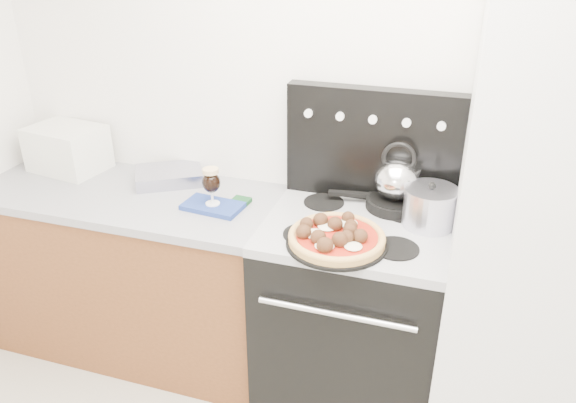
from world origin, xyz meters
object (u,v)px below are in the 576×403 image
at_px(fridge, 541,247).
at_px(oven_mitt, 213,206).
at_px(beer_glass, 212,186).
at_px(base_cabinet, 139,274).
at_px(tea_kettle, 397,176).
at_px(toaster_oven, 68,148).
at_px(skillet, 395,203).
at_px(stock_pot, 429,208).
at_px(pizza, 337,235).
at_px(stove_body, 351,317).
at_px(pizza_pan, 337,243).

relative_size(fridge, oven_mitt, 7.27).
bearing_deg(beer_glass, base_cabinet, 175.08).
distance_m(base_cabinet, tea_kettle, 1.40).
xyz_separation_m(fridge, toaster_oven, (-2.23, 0.20, 0.06)).
relative_size(skillet, stock_pot, 1.19).
height_order(oven_mitt, stock_pot, stock_pot).
distance_m(fridge, pizza, 0.76).
distance_m(base_cabinet, fridge, 1.88).
height_order(oven_mitt, tea_kettle, tea_kettle).
relative_size(stove_body, oven_mitt, 3.37).
relative_size(stove_body, toaster_oven, 2.47).
height_order(toaster_oven, stock_pot, toaster_oven).
xyz_separation_m(stove_body, toaster_oven, (-1.53, 0.18, 0.57)).
distance_m(stove_body, beer_glass, 0.86).
xyz_separation_m(stove_body, oven_mitt, (-0.65, -0.01, 0.47)).
bearing_deg(oven_mitt, pizza, -15.77).
xyz_separation_m(fridge, tea_kettle, (-0.57, 0.22, 0.12)).
bearing_deg(beer_glass, pizza, -15.77).
distance_m(fridge, stock_pot, 0.44).
xyz_separation_m(pizza_pan, stock_pot, (0.32, 0.27, 0.07)).
bearing_deg(stove_body, toaster_oven, 173.45).
bearing_deg(beer_glass, tea_kettle, 15.26).
bearing_deg(toaster_oven, base_cabinet, -10.53).
distance_m(pizza_pan, tea_kettle, 0.44).
distance_m(toaster_oven, beer_glass, 0.91).
xyz_separation_m(pizza, tea_kettle, (0.17, 0.38, 0.11)).
xyz_separation_m(skillet, tea_kettle, (0.00, 0.00, 0.13)).
distance_m(base_cabinet, oven_mitt, 0.67).
relative_size(oven_mitt, tea_kettle, 1.21).
height_order(fridge, toaster_oven, fridge).
height_order(stove_body, tea_kettle, tea_kettle).
distance_m(stove_body, pizza, 0.55).
height_order(fridge, skillet, fridge).
bearing_deg(beer_glass, stock_pot, 6.05).
relative_size(beer_glass, pizza, 0.46).
bearing_deg(pizza_pan, skillet, 65.85).
xyz_separation_m(base_cabinet, pizza, (1.06, -0.21, 0.53)).
relative_size(fridge, skillet, 7.55).
height_order(skillet, tea_kettle, tea_kettle).
bearing_deg(skillet, toaster_oven, -179.30).
relative_size(stove_body, skillet, 3.50).
xyz_separation_m(beer_glass, skillet, (0.77, 0.21, -0.07)).
bearing_deg(stove_body, stock_pot, 16.70).
relative_size(base_cabinet, pizza, 3.88).
distance_m(pizza_pan, skillet, 0.42).
height_order(tea_kettle, stock_pot, tea_kettle).
bearing_deg(tea_kettle, stock_pot, -31.85).
distance_m(base_cabinet, beer_glass, 0.74).
distance_m(stove_body, skillet, 0.55).
distance_m(skillet, stock_pot, 0.20).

